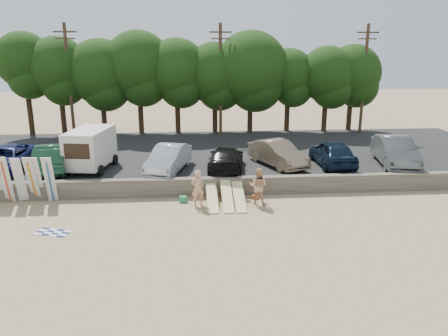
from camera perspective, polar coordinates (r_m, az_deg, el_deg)
The scene contains 26 objects.
ground at distance 21.51m, azimuth -2.77°, elevation -6.20°, with size 120.00×120.00×0.00m, color tan.
seawall at distance 24.15m, azimuth -3.01°, elevation -2.43°, with size 44.00×0.50×1.00m, color #6B6356.
parking_lot at distance 31.40m, azimuth -3.38°, elevation 1.59°, with size 44.00×14.50×0.70m, color #282828.
treeline at distance 37.49m, azimuth -3.93°, elevation 12.68°, with size 32.17×6.32×8.55m.
utility_poles at distance 36.12m, azimuth -0.47°, elevation 11.66°, with size 25.80×0.26×9.00m.
box_trailer at distance 27.52m, azimuth -17.04°, elevation 2.60°, with size 2.74×4.16×2.48m.
car_0 at distance 29.19m, azimuth -26.66°, elevation 1.05°, with size 2.52×5.46×1.52m, color #161B4E.
car_1 at distance 28.17m, azimuth -21.44°, elevation 1.32°, with size 1.76×5.06×1.67m, color #133622.
car_2 at distance 26.32m, azimuth -7.25°, elevation 1.22°, with size 1.65×4.72×1.55m, color #B3B4B9.
car_3 at distance 26.39m, azimuth 0.28°, elevation 1.26°, with size 2.01×4.96×1.44m, color black.
car_4 at distance 27.57m, azimuth 7.03°, elevation 1.91°, with size 1.65×4.74×1.56m, color #806B51.
car_5 at distance 28.13m, azimuth 13.98°, elevation 1.92°, with size 1.94×4.83×1.64m, color black.
car_6 at distance 29.49m, azimuth 21.44°, elevation 2.06°, with size 1.89×5.42×1.79m, color #494C4D.
surfboard_upright_2 at distance 25.39m, azimuth -26.59°, elevation -1.37°, with size 0.50×0.06×2.60m, color silver.
surfboard_upright_3 at distance 25.04m, azimuth -25.13°, elevation -1.47°, with size 0.50×0.06×2.60m, color silver.
surfboard_upright_4 at distance 24.92m, azimuth -23.77°, elevation -1.37°, with size 0.50×0.06×2.60m, color silver.
surfboard_upright_5 at distance 24.92m, azimuth -23.28°, elevation -1.34°, with size 0.50×0.06×2.60m, color silver.
surfboard_upright_6 at distance 24.54m, azimuth -21.80°, elevation -1.41°, with size 0.50×0.06×2.60m, color silver.
surfboard_low_0 at distance 22.83m, azimuth -1.57°, elevation -3.75°, with size 0.56×3.00×0.07m, color beige.
surfboard_low_1 at distance 22.83m, azimuth 0.38°, elevation -3.52°, with size 0.56×3.00×0.07m, color beige.
surfboard_low_2 at distance 22.90m, azimuth 1.95°, elevation -3.57°, with size 0.56×3.00×0.07m, color beige.
beachgoer_a at distance 22.46m, azimuth -3.48°, elevation -2.62°, with size 0.70×0.46×1.92m, color tan.
beachgoer_b at distance 22.75m, azimuth 4.49°, elevation -2.37°, with size 0.95×0.74×1.95m, color tan.
cooler at distance 23.29m, azimuth -5.37°, elevation -4.07°, with size 0.38×0.30×0.32m, color #268B4A.
gear_bag at distance 23.72m, azimuth 4.10°, elevation -3.79°, with size 0.30×0.25×0.22m, color #C35117.
beach_towel at distance 21.04m, azimuth -21.45°, elevation -7.84°, with size 1.50×1.50×0.00m, color white.
Camera 1 is at (-0.53, -19.93, 8.07)m, focal length 35.00 mm.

